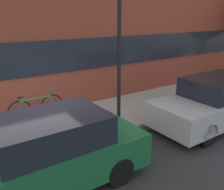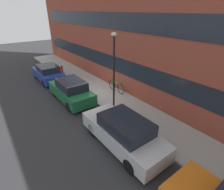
{
  "view_description": "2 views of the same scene",
  "coord_description": "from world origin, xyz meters",
  "px_view_note": "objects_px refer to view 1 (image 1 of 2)",
  "views": [
    {
      "loc": [
        -1.51,
        -5.26,
        3.32
      ],
      "look_at": [
        2.35,
        0.38,
        1.11
      ],
      "focal_mm": 40.0,
      "sensor_mm": 36.0,
      "label": 1
    },
    {
      "loc": [
        10.02,
        -5.18,
        5.65
      ],
      "look_at": [
        3.01,
        0.01,
        1.36
      ],
      "focal_mm": 28.0,
      "sensor_mm": 36.0,
      "label": 2
    }
  ],
  "objects_px": {
    "parked_car_green": "(46,154)",
    "lamp_post": "(119,30)",
    "bicycle": "(36,107)",
    "parked_car_silver": "(216,101)"
  },
  "relations": [
    {
      "from": "bicycle",
      "to": "lamp_post",
      "type": "height_order",
      "value": "lamp_post"
    },
    {
      "from": "parked_car_green",
      "to": "parked_car_silver",
      "type": "height_order",
      "value": "parked_car_green"
    },
    {
      "from": "parked_car_green",
      "to": "lamp_post",
      "type": "bearing_deg",
      "value": -152.1
    },
    {
      "from": "parked_car_green",
      "to": "bicycle",
      "type": "height_order",
      "value": "parked_car_green"
    },
    {
      "from": "bicycle",
      "to": "lamp_post",
      "type": "distance_m",
      "value": 3.51
    },
    {
      "from": "parked_car_green",
      "to": "parked_car_silver",
      "type": "xyz_separation_m",
      "value": [
        5.47,
        0.0,
        -0.0
      ]
    },
    {
      "from": "lamp_post",
      "to": "parked_car_silver",
      "type": "bearing_deg",
      "value": -28.96
    },
    {
      "from": "lamp_post",
      "to": "parked_car_green",
      "type": "bearing_deg",
      "value": -152.1
    },
    {
      "from": "bicycle",
      "to": "lamp_post",
      "type": "relative_size",
      "value": 0.39
    },
    {
      "from": "parked_car_silver",
      "to": "bicycle",
      "type": "relative_size",
      "value": 2.48
    }
  ]
}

